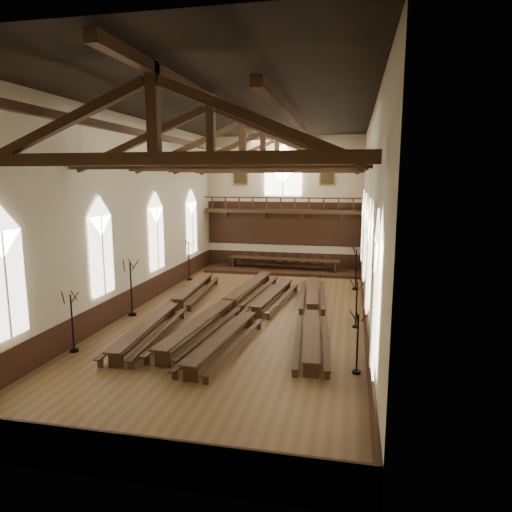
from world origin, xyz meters
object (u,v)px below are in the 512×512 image
at_px(refectory_row_d, 312,310).
at_px(dais, 283,270).
at_px(high_table, 283,260).
at_px(candelabrum_right_near, 357,354).
at_px(refectory_row_a, 174,305).
at_px(candelabrum_right_mid, 356,313).
at_px(candelabrum_right_far, 356,277).
at_px(candelabrum_left_near, 73,334).
at_px(candelabrum_left_far, 189,268).
at_px(refectory_row_b, 228,303).
at_px(refectory_row_c, 253,313).
at_px(candelabrum_left_mid, 132,299).

bearing_deg(refectory_row_d, dais, 105.29).
distance_m(high_table, candelabrum_right_near, 18.00).
bearing_deg(refectory_row_a, candelabrum_right_mid, -0.90).
distance_m(high_table, candelabrum_right_far, 6.98).
distance_m(candelabrum_left_near, candelabrum_right_far, 17.00).
relative_size(candelabrum_left_near, candelabrum_right_near, 1.08).
bearing_deg(candelabrum_left_near, candelabrum_left_far, 90.00).
bearing_deg(refectory_row_b, candelabrum_right_mid, -7.29).
xyz_separation_m(refectory_row_d, dais, (-3.12, 11.40, -0.39)).
height_order(dais, candelabrum_right_far, candelabrum_right_far).
height_order(refectory_row_d, candelabrum_left_far, candelabrum_left_far).
xyz_separation_m(refectory_row_a, dais, (3.84, 11.90, -0.42)).
distance_m(refectory_row_a, refectory_row_c, 4.28).
xyz_separation_m(refectory_row_b, candelabrum_right_mid, (6.38, -0.82, 0.13)).
distance_m(refectory_row_b, candelabrum_left_near, 7.83).
bearing_deg(candelabrum_right_mid, refectory_row_d, 163.18).
distance_m(refectory_row_b, candelabrum_right_far, 9.20).
bearing_deg(candelabrum_left_near, refectory_row_a, 70.12).
bearing_deg(refectory_row_d, candelabrum_right_far, 72.63).
bearing_deg(candelabrum_right_far, candelabrum_left_near, -130.77).
distance_m(candelabrum_left_near, candelabrum_right_near, 11.10).
height_order(high_table, candelabrum_right_mid, candelabrum_right_mid).
height_order(refectory_row_d, high_table, high_table).
relative_size(refectory_row_d, candelabrum_right_mid, 6.06).
height_order(high_table, candelabrum_right_far, candelabrum_right_far).
height_order(refectory_row_b, candelabrum_left_mid, candelabrum_left_mid).
bearing_deg(candelabrum_left_near, candelabrum_left_mid, 90.00).
relative_size(candelabrum_left_mid, candelabrum_left_far, 1.03).
bearing_deg(candelabrum_left_near, high_table, 71.47).
relative_size(dais, candelabrum_right_far, 4.19).
distance_m(high_table, candelabrum_right_mid, 13.13).
bearing_deg(candelabrum_left_far, refectory_row_d, -38.94).
xyz_separation_m(refectory_row_d, candelabrum_right_mid, (2.13, -0.64, 0.20)).
xyz_separation_m(candelabrum_left_far, candelabrum_right_near, (11.10, -13.07, -0.15)).
bearing_deg(refectory_row_d, refectory_row_b, 177.67).
distance_m(high_table, candelabrum_left_far, 7.18).
bearing_deg(candelabrum_right_mid, high_table, 113.52).
bearing_deg(refectory_row_a, candelabrum_right_near, -30.36).
bearing_deg(candelabrum_right_near, refectory_row_c, 135.59).
bearing_deg(candelabrum_right_near, candelabrum_left_mid, 156.89).
xyz_separation_m(candelabrum_right_mid, candelabrum_right_far, (0.00, 7.44, 0.13)).
relative_size(dais, candelabrum_right_near, 4.93).
distance_m(candelabrum_right_near, candelabrum_right_mid, 5.18).
height_order(high_table, candelabrum_left_mid, candelabrum_left_mid).
bearing_deg(candelabrum_left_far, refectory_row_b, -56.32).
bearing_deg(candelabrum_right_mid, refectory_row_c, -174.89).
height_order(candelabrum_right_mid, candelabrum_right_far, candelabrum_right_far).
distance_m(candelabrum_left_mid, candelabrum_right_mid, 11.11).
bearing_deg(refectory_row_c, candelabrum_right_mid, 5.11).
distance_m(refectory_row_c, candelabrum_left_mid, 6.27).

